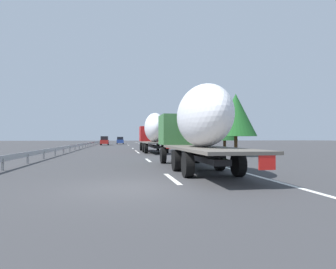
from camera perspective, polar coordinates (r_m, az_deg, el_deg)
ground_plane at (r=49.69m, az=-9.03°, el=-2.53°), size 260.00×260.00×0.00m
lane_stripe_0 at (r=11.96m, az=0.78°, el=-8.46°), size 3.20×0.20×0.01m
lane_stripe_1 at (r=21.69m, az=-3.83°, el=-4.95°), size 3.20×0.20×0.01m
lane_stripe_2 at (r=33.25m, az=-5.76°, el=-3.45°), size 3.20×0.20×0.01m
lane_stripe_3 at (r=37.19m, az=-6.14°, el=-3.16°), size 3.20×0.20×0.01m
lane_stripe_4 at (r=46.02m, az=-6.76°, el=-2.68°), size 3.20×0.20×0.01m
lane_stripe_5 at (r=66.21m, az=-7.56°, el=-2.06°), size 3.20×0.20×0.01m
lane_stripe_6 at (r=74.42m, az=-7.75°, el=-1.90°), size 3.20×0.20×0.01m
lane_stripe_7 at (r=75.74m, az=-7.78°, el=-1.88°), size 3.20×0.20×0.01m
edge_line_right at (r=54.99m, az=-3.32°, el=-2.35°), size 110.00×0.20×0.01m
truck_lead at (r=34.12m, az=-2.82°, el=0.73°), size 13.20×2.55×4.38m
truck_trailing at (r=15.26m, az=5.41°, el=2.00°), size 12.55×2.55×4.12m
car_red_compact at (r=68.50m, az=-12.08°, el=-1.18°), size 4.61×1.83×2.00m
car_blue_sedan at (r=78.42m, az=-9.17°, el=-1.15°), size 4.20×1.80×1.90m
road_sign at (r=59.58m, az=-2.63°, el=-0.25°), size 0.10×0.90×2.95m
tree_0 at (r=84.22m, az=-1.17°, el=0.65°), size 3.61×3.61×5.78m
tree_1 at (r=27.39m, az=12.87°, el=3.67°), size 3.73×3.73×5.61m
tree_2 at (r=39.88m, az=10.81°, el=1.59°), size 3.47×3.47×5.10m
guardrail_median at (r=52.98m, az=-15.56°, el=-1.77°), size 94.00×0.10×0.76m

